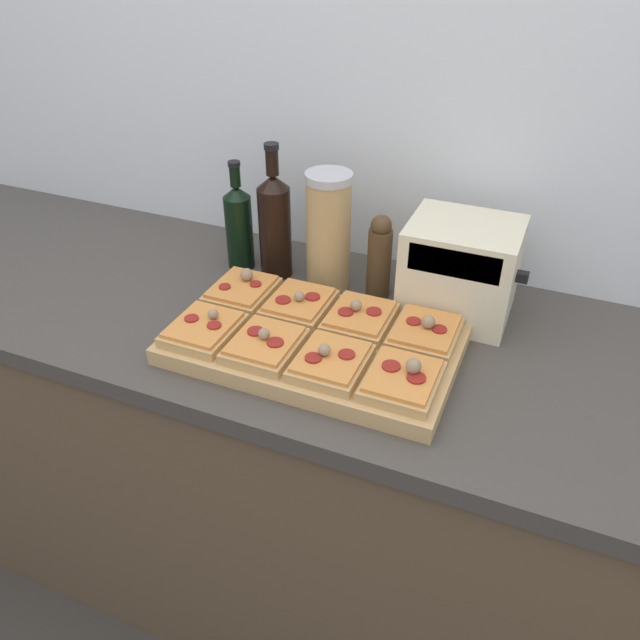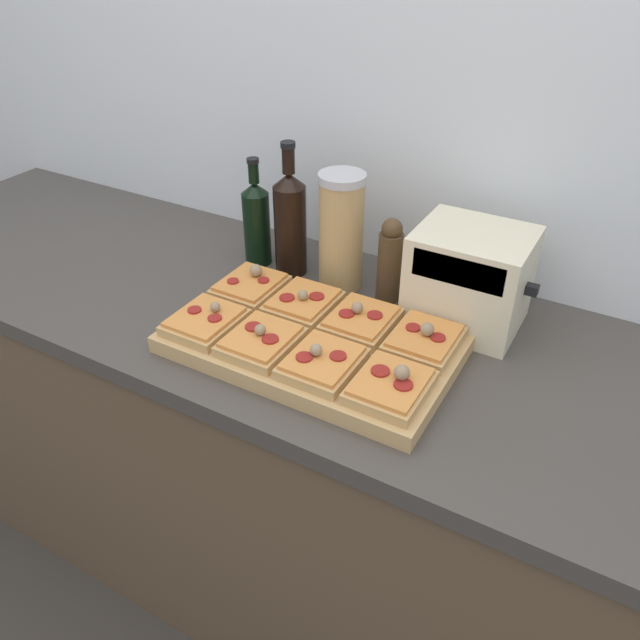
# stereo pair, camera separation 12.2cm
# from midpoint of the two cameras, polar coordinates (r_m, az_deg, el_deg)

# --- Properties ---
(wall_back) EXTENTS (6.00, 0.06, 2.50)m
(wall_back) POSITION_cam_midpoint_polar(r_m,az_deg,el_deg) (1.47, 11.08, 16.47)
(wall_back) COLOR silver
(wall_back) RESTS_ON ground_plane
(kitchen_counter) EXTENTS (2.63, 0.67, 0.94)m
(kitchen_counter) POSITION_cam_midpoint_polar(r_m,az_deg,el_deg) (1.62, 3.47, -14.43)
(kitchen_counter) COLOR brown
(kitchen_counter) RESTS_ON ground_plane
(cutting_board) EXTENTS (0.55, 0.33, 0.03)m
(cutting_board) POSITION_cam_midpoint_polar(r_m,az_deg,el_deg) (1.22, 2.17, -2.23)
(cutting_board) COLOR tan
(cutting_board) RESTS_ON kitchen_counter
(pizza_slice_back_left) EXTENTS (0.12, 0.15, 0.06)m
(pizza_slice_back_left) POSITION_cam_midpoint_polar(r_m,az_deg,el_deg) (1.35, -3.80, 3.10)
(pizza_slice_back_left) COLOR tan
(pizza_slice_back_left) RESTS_ON cutting_board
(pizza_slice_back_midleft) EXTENTS (0.12, 0.15, 0.05)m
(pizza_slice_back_midleft) POSITION_cam_midpoint_polar(r_m,az_deg,el_deg) (1.29, 1.18, 1.54)
(pizza_slice_back_midleft) COLOR tan
(pizza_slice_back_midleft) RESTS_ON cutting_board
(pizza_slice_back_midright) EXTENTS (0.12, 0.15, 0.05)m
(pizza_slice_back_midright) POSITION_cam_midpoint_polar(r_m,az_deg,el_deg) (1.24, 6.60, -0.09)
(pizza_slice_back_midright) COLOR tan
(pizza_slice_back_midright) RESTS_ON cutting_board
(pizza_slice_back_right) EXTENTS (0.12, 0.15, 0.05)m
(pizza_slice_back_right) POSITION_cam_midpoint_polar(r_m,az_deg,el_deg) (1.21, 12.42, -1.85)
(pizza_slice_back_right) COLOR tan
(pizza_slice_back_right) RESTS_ON cutting_board
(pizza_slice_front_left) EXTENTS (0.12, 0.15, 0.05)m
(pizza_slice_front_left) POSITION_cam_midpoint_polar(r_m,az_deg,el_deg) (1.24, -7.70, -0.16)
(pizza_slice_front_left) COLOR tan
(pizza_slice_front_left) RESTS_ON cutting_board
(pizza_slice_front_midleft) EXTENTS (0.12, 0.15, 0.05)m
(pizza_slice_front_midleft) POSITION_cam_midpoint_polar(r_m,az_deg,el_deg) (1.18, -2.45, -1.98)
(pizza_slice_front_midleft) COLOR tan
(pizza_slice_front_midleft) RESTS_ON cutting_board
(pizza_slice_front_midright) EXTENTS (0.12, 0.15, 0.05)m
(pizza_slice_front_midright) POSITION_cam_midpoint_polar(r_m,az_deg,el_deg) (1.13, 3.35, -3.96)
(pizza_slice_front_midright) COLOR tan
(pizza_slice_front_midright) RESTS_ON cutting_board
(pizza_slice_front_right) EXTENTS (0.12, 0.15, 0.06)m
(pizza_slice_front_right) POSITION_cam_midpoint_polar(r_m,az_deg,el_deg) (1.09, 9.74, -6.03)
(pizza_slice_front_right) COLOR tan
(pizza_slice_front_right) RESTS_ON cutting_board
(olive_oil_bottle) EXTENTS (0.06, 0.06, 0.26)m
(olive_oil_bottle) POSITION_cam_midpoint_polar(r_m,az_deg,el_deg) (1.50, -3.48, 8.91)
(olive_oil_bottle) COLOR black
(olive_oil_bottle) RESTS_ON kitchen_counter
(wine_bottle) EXTENTS (0.07, 0.07, 0.31)m
(wine_bottle) POSITION_cam_midpoint_polar(r_m,az_deg,el_deg) (1.44, -0.30, 8.92)
(wine_bottle) COLOR black
(wine_bottle) RESTS_ON kitchen_counter
(grain_jar_tall) EXTENTS (0.10, 0.10, 0.27)m
(grain_jar_tall) POSITION_cam_midpoint_polar(r_m,az_deg,el_deg) (1.38, 4.49, 7.95)
(grain_jar_tall) COLOR tan
(grain_jar_tall) RESTS_ON kitchen_counter
(pepper_mill) EXTENTS (0.05, 0.05, 0.19)m
(pepper_mill) POSITION_cam_midpoint_polar(r_m,az_deg,el_deg) (1.36, 8.98, 5.27)
(pepper_mill) COLOR #47331E
(pepper_mill) RESTS_ON kitchen_counter
(toaster_oven) EXTENTS (0.25, 0.19, 0.21)m
(toaster_oven) POSITION_cam_midpoint_polar(r_m,az_deg,el_deg) (1.32, 16.13, 3.61)
(toaster_oven) COLOR beige
(toaster_oven) RESTS_ON kitchen_counter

